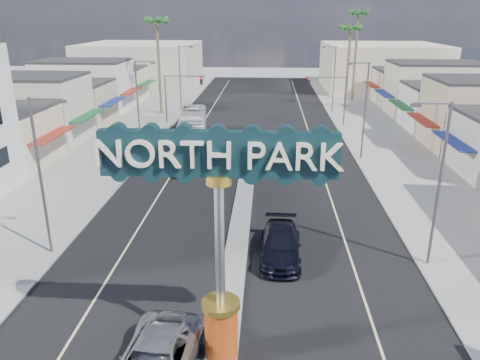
# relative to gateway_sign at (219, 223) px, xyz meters

# --- Properties ---
(ground) EXTENTS (160.00, 160.00, 0.00)m
(ground) POSITION_rel_gateway_sign_xyz_m (0.00, 28.02, -5.93)
(ground) COLOR gray
(ground) RESTS_ON ground
(road) EXTENTS (20.00, 120.00, 0.01)m
(road) POSITION_rel_gateway_sign_xyz_m (0.00, 28.02, -5.92)
(road) COLOR black
(road) RESTS_ON ground
(median_island) EXTENTS (1.30, 30.00, 0.16)m
(median_island) POSITION_rel_gateway_sign_xyz_m (0.00, 12.02, -5.85)
(median_island) COLOR gray
(median_island) RESTS_ON ground
(sidewalk_left) EXTENTS (8.00, 120.00, 0.12)m
(sidewalk_left) POSITION_rel_gateway_sign_xyz_m (-14.00, 28.02, -5.87)
(sidewalk_left) COLOR gray
(sidewalk_left) RESTS_ON ground
(sidewalk_right) EXTENTS (8.00, 120.00, 0.12)m
(sidewalk_right) POSITION_rel_gateway_sign_xyz_m (14.00, 28.02, -5.87)
(sidewalk_right) COLOR gray
(sidewalk_right) RESTS_ON ground
(storefront_row_left) EXTENTS (12.00, 42.00, 6.00)m
(storefront_row_left) POSITION_rel_gateway_sign_xyz_m (-24.00, 41.02, -2.93)
(storefront_row_left) COLOR beige
(storefront_row_left) RESTS_ON ground
(storefront_row_right) EXTENTS (12.00, 42.00, 6.00)m
(storefront_row_right) POSITION_rel_gateway_sign_xyz_m (24.00, 41.02, -2.93)
(storefront_row_right) COLOR #B7B29E
(storefront_row_right) RESTS_ON ground
(backdrop_far_left) EXTENTS (20.00, 20.00, 8.00)m
(backdrop_far_left) POSITION_rel_gateway_sign_xyz_m (-22.00, 73.02, -1.93)
(backdrop_far_left) COLOR #B7B29E
(backdrop_far_left) RESTS_ON ground
(backdrop_far_right) EXTENTS (20.00, 20.00, 8.00)m
(backdrop_far_right) POSITION_rel_gateway_sign_xyz_m (22.00, 73.02, -1.93)
(backdrop_far_right) COLOR beige
(backdrop_far_right) RESTS_ON ground
(gateway_sign) EXTENTS (8.20, 1.50, 9.15)m
(gateway_sign) POSITION_rel_gateway_sign_xyz_m (0.00, 0.00, 0.00)
(gateway_sign) COLOR red
(gateway_sign) RESTS_ON median_island
(traffic_signal_left) EXTENTS (5.09, 0.45, 6.00)m
(traffic_signal_left) POSITION_rel_gateway_sign_xyz_m (-9.18, 42.02, -1.65)
(traffic_signal_left) COLOR #47474C
(traffic_signal_left) RESTS_ON ground
(traffic_signal_right) EXTENTS (5.09, 0.45, 6.00)m
(traffic_signal_right) POSITION_rel_gateway_sign_xyz_m (9.18, 42.02, -1.65)
(traffic_signal_right) COLOR #47474C
(traffic_signal_right) RESTS_ON ground
(streetlight_l_near) EXTENTS (2.03, 0.22, 9.00)m
(streetlight_l_near) POSITION_rel_gateway_sign_xyz_m (-10.43, 8.02, -0.86)
(streetlight_l_near) COLOR #47474C
(streetlight_l_near) RESTS_ON ground
(streetlight_l_mid) EXTENTS (2.03, 0.22, 9.00)m
(streetlight_l_mid) POSITION_rel_gateway_sign_xyz_m (-10.43, 28.02, -0.86)
(streetlight_l_mid) COLOR #47474C
(streetlight_l_mid) RESTS_ON ground
(streetlight_l_far) EXTENTS (2.03, 0.22, 9.00)m
(streetlight_l_far) POSITION_rel_gateway_sign_xyz_m (-10.43, 50.02, -0.86)
(streetlight_l_far) COLOR #47474C
(streetlight_l_far) RESTS_ON ground
(streetlight_r_near) EXTENTS (2.03, 0.22, 9.00)m
(streetlight_r_near) POSITION_rel_gateway_sign_xyz_m (10.43, 8.02, -0.86)
(streetlight_r_near) COLOR #47474C
(streetlight_r_near) RESTS_ON ground
(streetlight_r_mid) EXTENTS (2.03, 0.22, 9.00)m
(streetlight_r_mid) POSITION_rel_gateway_sign_xyz_m (10.43, 28.02, -0.86)
(streetlight_r_mid) COLOR #47474C
(streetlight_r_mid) RESTS_ON ground
(streetlight_r_far) EXTENTS (2.03, 0.22, 9.00)m
(streetlight_r_far) POSITION_rel_gateway_sign_xyz_m (10.43, 50.02, -0.86)
(streetlight_r_far) COLOR #47474C
(streetlight_r_far) RESTS_ON ground
(palm_left_far) EXTENTS (2.60, 2.60, 13.10)m
(palm_left_far) POSITION_rel_gateway_sign_xyz_m (-13.00, 48.02, 5.57)
(palm_left_far) COLOR brown
(palm_left_far) RESTS_ON ground
(palm_right_mid) EXTENTS (2.60, 2.60, 12.10)m
(palm_right_mid) POSITION_rel_gateway_sign_xyz_m (13.00, 54.02, 4.67)
(palm_right_mid) COLOR brown
(palm_right_mid) RESTS_ON ground
(palm_right_far) EXTENTS (2.60, 2.60, 14.10)m
(palm_right_far) POSITION_rel_gateway_sign_xyz_m (15.00, 60.02, 6.46)
(palm_right_far) COLOR brown
(palm_right_far) RESTS_ON ground
(suv_right) EXTENTS (2.38, 5.56, 1.60)m
(suv_right) POSITION_rel_gateway_sign_xyz_m (2.52, 8.36, -5.13)
(suv_right) COLOR black
(suv_right) RESTS_ON ground
(car_parked_left) EXTENTS (2.11, 4.88, 1.64)m
(car_parked_left) POSITION_rel_gateway_sign_xyz_m (-5.50, 23.43, -5.11)
(car_parked_left) COLOR #5E5E62
(car_parked_left) RESTS_ON ground
(car_parked_right) EXTENTS (1.76, 4.41, 1.43)m
(car_parked_right) POSITION_rel_gateway_sign_xyz_m (5.50, 32.35, -5.21)
(car_parked_right) COLOR silver
(car_parked_right) RESTS_ON ground
(city_bus) EXTENTS (3.97, 11.67, 3.19)m
(city_bus) POSITION_rel_gateway_sign_xyz_m (-6.38, 33.79, -4.34)
(city_bus) COLOR silver
(city_bus) RESTS_ON ground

